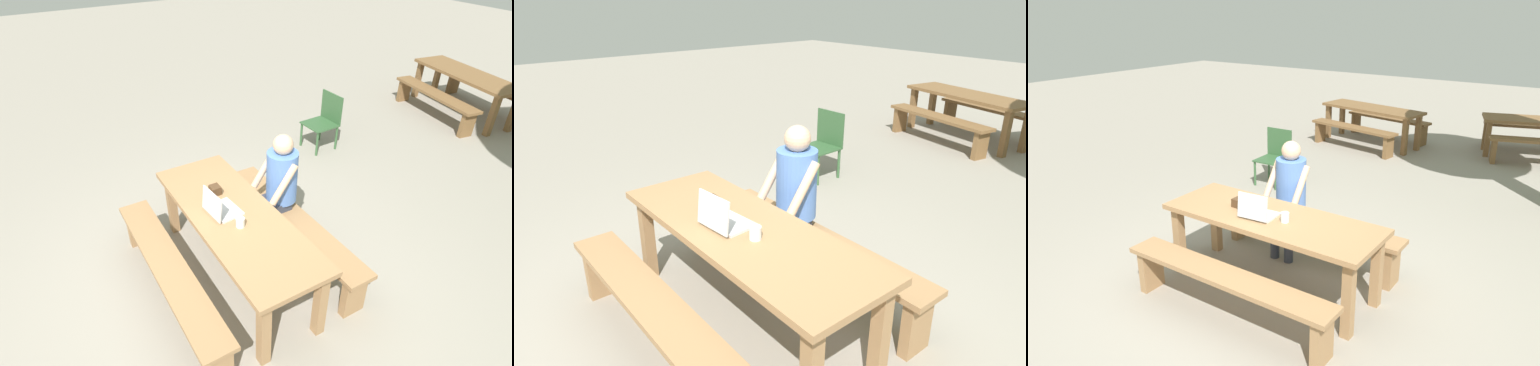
{
  "view_description": "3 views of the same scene",
  "coord_description": "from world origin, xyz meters",
  "views": [
    {
      "loc": [
        2.69,
        -1.38,
        3.12
      ],
      "look_at": [
        -0.03,
        0.25,
        1.01
      ],
      "focal_mm": 28.95,
      "sensor_mm": 36.0,
      "label": 1
    },
    {
      "loc": [
        2.28,
        -1.61,
        2.24
      ],
      "look_at": [
        -0.03,
        0.25,
        1.01
      ],
      "focal_mm": 32.72,
      "sensor_mm": 36.0,
      "label": 2
    },
    {
      "loc": [
        2.46,
        -3.39,
        2.63
      ],
      "look_at": [
        -0.03,
        0.25,
        1.01
      ],
      "focal_mm": 34.15,
      "sensor_mm": 36.0,
      "label": 3
    }
  ],
  "objects": [
    {
      "name": "ground_plane",
      "position": [
        0.0,
        0.0,
        0.0
      ],
      "size": [
        30.0,
        30.0,
        0.0
      ],
      "primitive_type": "plane",
      "color": "gray"
    },
    {
      "name": "bench_rear_south",
      "position": [
        1.5,
        5.7,
        0.34
      ],
      "size": [
        1.55,
        0.74,
        0.47
      ],
      "rotation": [
        0.0,
        0.0,
        0.3
      ],
      "color": "brown",
      "rests_on": "ground"
    },
    {
      "name": "laptop",
      "position": [
        -0.09,
        -0.1,
        0.83
      ],
      "size": [
        0.34,
        0.3,
        0.26
      ],
      "rotation": [
        0.0,
        0.0,
        3.23
      ],
      "color": "silver",
      "rests_on": "picnic_table_front"
    },
    {
      "name": "picnic_table_rear",
      "position": [
        1.33,
        6.26,
        0.59
      ],
      "size": [
        1.83,
        1.15,
        0.7
      ],
      "rotation": [
        0.0,
        0.0,
        0.3
      ],
      "color": "brown",
      "rests_on": "ground"
    },
    {
      "name": "small_pouch",
      "position": [
        -0.4,
        -0.0,
        0.81
      ],
      "size": [
        0.11,
        0.1,
        0.09
      ],
      "color": "#4C331E",
      "rests_on": "picnic_table_front"
    },
    {
      "name": "picnic_table_mid",
      "position": [
        -1.46,
        5.43,
        0.62
      ],
      "size": [
        2.12,
        1.02,
        0.74
      ],
      "rotation": [
        0.0,
        0.0,
        -0.19
      ],
      "color": "brown",
      "rests_on": "ground"
    },
    {
      "name": "bench_near",
      "position": [
        0.0,
        -0.68,
        0.36
      ],
      "size": [
        2.12,
        0.3,
        0.47
      ],
      "color": "#9E754C",
      "rests_on": "ground"
    },
    {
      "name": "person_seated",
      "position": [
        -0.23,
        0.65,
        0.77
      ],
      "size": [
        0.43,
        0.42,
        1.3
      ],
      "color": "#333847",
      "rests_on": "ground"
    },
    {
      "name": "bench_far",
      "position": [
        0.0,
        0.68,
        0.36
      ],
      "size": [
        2.12,
        0.3,
        0.47
      ],
      "color": "#9E754C",
      "rests_on": "ground"
    },
    {
      "name": "bench_mid_north",
      "position": [
        -1.35,
        6.01,
        0.34
      ],
      "size": [
        1.85,
        0.63,
        0.45
      ],
      "rotation": [
        0.0,
        0.0,
        -0.19
      ],
      "color": "brown",
      "rests_on": "ground"
    },
    {
      "name": "bench_mid_south",
      "position": [
        -1.57,
        4.84,
        0.34
      ],
      "size": [
        1.85,
        0.63,
        0.45
      ],
      "rotation": [
        0.0,
        0.0,
        -0.19
      ],
      "color": "brown",
      "rests_on": "ground"
    },
    {
      "name": "picnic_table_front",
      "position": [
        0.0,
        0.0,
        0.65
      ],
      "size": [
        2.14,
        0.76,
        0.76
      ],
      "color": "#9E754C",
      "rests_on": "ground"
    },
    {
      "name": "plastic_chair",
      "position": [
        -1.72,
        2.48,
        0.44
      ],
      "size": [
        0.45,
        0.45,
        0.84
      ],
      "rotation": [
        0.0,
        0.0,
        0.03
      ],
      "color": "#335933",
      "rests_on": "ground"
    },
    {
      "name": "coffee_mug",
      "position": [
        0.18,
        -0.03,
        0.81
      ],
      "size": [
        0.08,
        0.08,
        0.09
      ],
      "color": "white",
      "rests_on": "picnic_table_front"
    },
    {
      "name": "bench_rear_north",
      "position": [
        1.15,
        6.82,
        0.34
      ],
      "size": [
        1.55,
        0.74,
        0.47
      ],
      "rotation": [
        0.0,
        0.0,
        0.3
      ],
      "color": "brown",
      "rests_on": "ground"
    }
  ]
}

